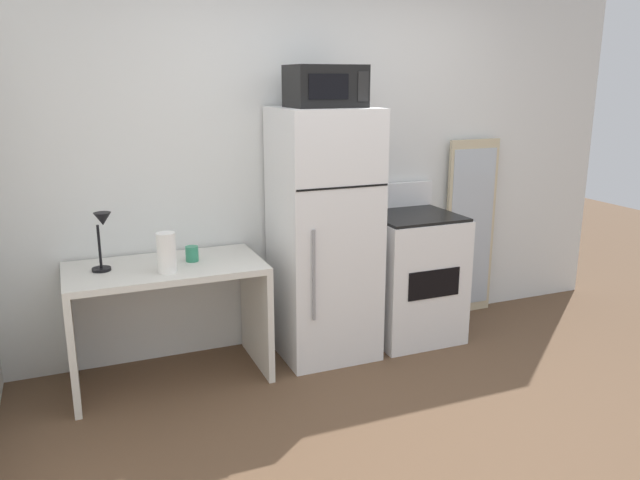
{
  "coord_description": "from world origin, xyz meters",
  "views": [
    {
      "loc": [
        -1.68,
        -2.4,
        1.85
      ],
      "look_at": [
        -0.22,
        1.1,
        0.87
      ],
      "focal_mm": 35.02,
      "sensor_mm": 36.0,
      "label": 1
    }
  ],
  "objects_px": {
    "microwave": "(325,86)",
    "refrigerator": "(324,235)",
    "paper_towel_roll": "(167,253)",
    "desk": "(167,300)",
    "oven_range": "(411,275)",
    "leaning_mirror": "(470,228)",
    "coffee_mug": "(192,254)",
    "desk_lamp": "(102,231)"
  },
  "relations": [
    {
      "from": "coffee_mug",
      "to": "microwave",
      "type": "height_order",
      "value": "microwave"
    },
    {
      "from": "coffee_mug",
      "to": "leaning_mirror",
      "type": "distance_m",
      "value": 2.27
    },
    {
      "from": "refrigerator",
      "to": "oven_range",
      "type": "height_order",
      "value": "refrigerator"
    },
    {
      "from": "oven_range",
      "to": "leaning_mirror",
      "type": "bearing_deg",
      "value": 20.51
    },
    {
      "from": "desk_lamp",
      "to": "oven_range",
      "type": "xyz_separation_m",
      "value": [
        2.09,
        -0.0,
        -0.52
      ]
    },
    {
      "from": "desk",
      "to": "paper_towel_roll",
      "type": "xyz_separation_m",
      "value": [
        -0.01,
        -0.15,
        0.34
      ]
    },
    {
      "from": "microwave",
      "to": "desk",
      "type": "bearing_deg",
      "value": 179.46
    },
    {
      "from": "coffee_mug",
      "to": "oven_range",
      "type": "relative_size",
      "value": 0.09
    },
    {
      "from": "microwave",
      "to": "refrigerator",
      "type": "bearing_deg",
      "value": 90.33
    },
    {
      "from": "coffee_mug",
      "to": "leaning_mirror",
      "type": "relative_size",
      "value": 0.07
    },
    {
      "from": "paper_towel_roll",
      "to": "microwave",
      "type": "relative_size",
      "value": 0.52
    },
    {
      "from": "desk",
      "to": "coffee_mug",
      "type": "relative_size",
      "value": 12.41
    },
    {
      "from": "coffee_mug",
      "to": "microwave",
      "type": "xyz_separation_m",
      "value": [
        0.88,
        -0.04,
        1.01
      ]
    },
    {
      "from": "desk_lamp",
      "to": "coffee_mug",
      "type": "relative_size",
      "value": 3.72
    },
    {
      "from": "leaning_mirror",
      "to": "desk",
      "type": "bearing_deg",
      "value": -173.58
    },
    {
      "from": "paper_towel_roll",
      "to": "refrigerator",
      "type": "height_order",
      "value": "refrigerator"
    },
    {
      "from": "refrigerator",
      "to": "oven_range",
      "type": "bearing_deg",
      "value": 0.56
    },
    {
      "from": "paper_towel_roll",
      "to": "refrigerator",
      "type": "relative_size",
      "value": 0.14
    },
    {
      "from": "coffee_mug",
      "to": "oven_range",
      "type": "bearing_deg",
      "value": -0.28
    },
    {
      "from": "desk",
      "to": "paper_towel_roll",
      "type": "relative_size",
      "value": 4.91
    },
    {
      "from": "oven_range",
      "to": "paper_towel_roll",
      "type": "bearing_deg",
      "value": -174.42
    },
    {
      "from": "desk",
      "to": "microwave",
      "type": "bearing_deg",
      "value": -0.54
    },
    {
      "from": "desk",
      "to": "oven_range",
      "type": "xyz_separation_m",
      "value": [
        1.75,
        0.02,
        -0.06
      ]
    },
    {
      "from": "desk_lamp",
      "to": "paper_towel_roll",
      "type": "height_order",
      "value": "desk_lamp"
    },
    {
      "from": "desk",
      "to": "leaning_mirror",
      "type": "distance_m",
      "value": 2.45
    },
    {
      "from": "desk",
      "to": "refrigerator",
      "type": "distance_m",
      "value": 1.1
    },
    {
      "from": "desk",
      "to": "leaning_mirror",
      "type": "height_order",
      "value": "leaning_mirror"
    },
    {
      "from": "desk",
      "to": "coffee_mug",
      "type": "bearing_deg",
      "value": 8.45
    },
    {
      "from": "oven_range",
      "to": "leaning_mirror",
      "type": "relative_size",
      "value": 0.79
    },
    {
      "from": "desk",
      "to": "microwave",
      "type": "relative_size",
      "value": 2.56
    },
    {
      "from": "refrigerator",
      "to": "microwave",
      "type": "height_order",
      "value": "microwave"
    },
    {
      "from": "coffee_mug",
      "to": "desk_lamp",
      "type": "bearing_deg",
      "value": -179.19
    },
    {
      "from": "microwave",
      "to": "leaning_mirror",
      "type": "bearing_deg",
      "value": 11.65
    },
    {
      "from": "desk",
      "to": "oven_range",
      "type": "bearing_deg",
      "value": 0.59
    },
    {
      "from": "paper_towel_roll",
      "to": "desk",
      "type": "bearing_deg",
      "value": 87.55
    },
    {
      "from": "desk",
      "to": "microwave",
      "type": "distance_m",
      "value": 1.66
    },
    {
      "from": "desk",
      "to": "coffee_mug",
      "type": "distance_m",
      "value": 0.32
    },
    {
      "from": "paper_towel_roll",
      "to": "leaning_mirror",
      "type": "relative_size",
      "value": 0.17
    },
    {
      "from": "microwave",
      "to": "paper_towel_roll",
      "type": "bearing_deg",
      "value": -172.31
    },
    {
      "from": "desk_lamp",
      "to": "leaning_mirror",
      "type": "xyz_separation_m",
      "value": [
        2.77,
        0.25,
        -0.29
      ]
    },
    {
      "from": "coffee_mug",
      "to": "oven_range",
      "type": "xyz_separation_m",
      "value": [
        1.57,
        -0.01,
        -0.33
      ]
    },
    {
      "from": "paper_towel_roll",
      "to": "refrigerator",
      "type": "xyz_separation_m",
      "value": [
        1.06,
        0.16,
        -0.03
      ]
    }
  ]
}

